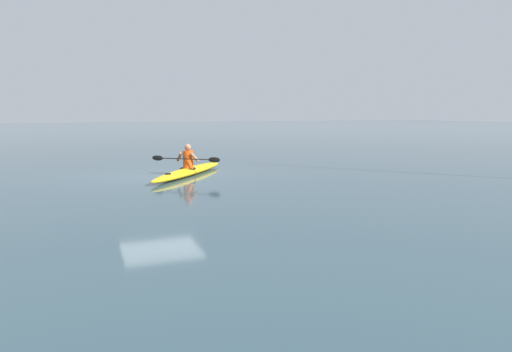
# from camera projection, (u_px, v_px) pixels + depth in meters

# --- Properties ---
(ground_plane) EXTENTS (160.00, 160.00, 0.00)m
(ground_plane) POSITION_uv_depth(u_px,v_px,m) (159.00, 176.00, 14.29)
(ground_plane) COLOR #334C56
(kayak) EXTENTS (3.48, 4.23, 0.25)m
(kayak) POSITION_uv_depth(u_px,v_px,m) (189.00, 171.00, 14.48)
(kayak) COLOR #EAB214
(kayak) RESTS_ON ground
(kayaker) EXTENTS (1.90, 1.50, 0.77)m
(kayaker) POSITION_uv_depth(u_px,v_px,m) (188.00, 158.00, 14.32)
(kayaker) COLOR #E04C14
(kayaker) RESTS_ON kayak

